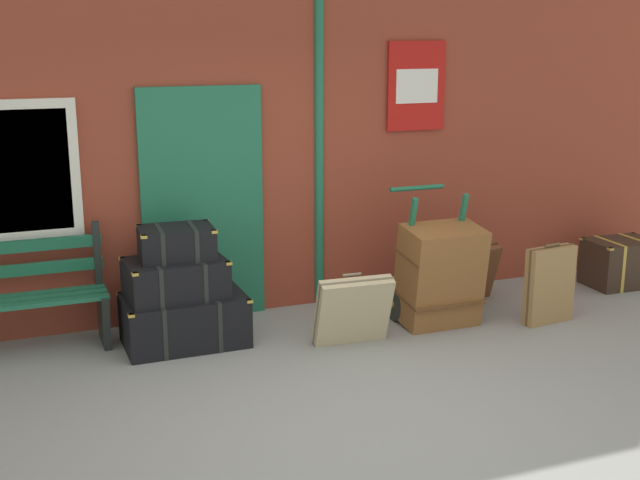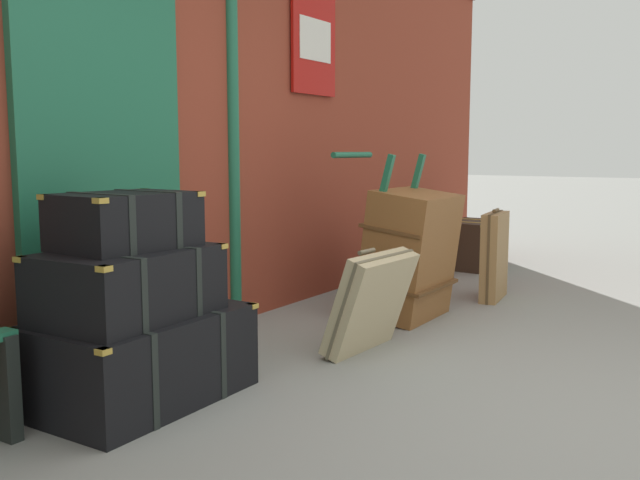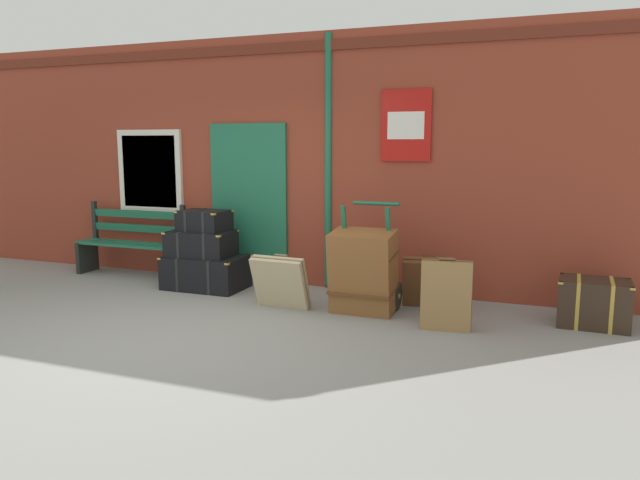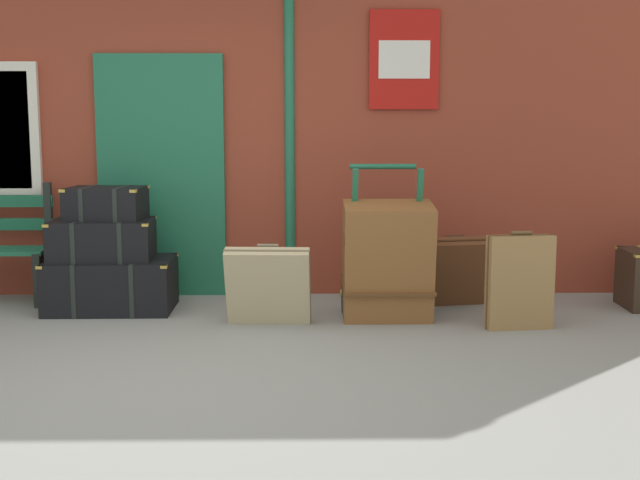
% 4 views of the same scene
% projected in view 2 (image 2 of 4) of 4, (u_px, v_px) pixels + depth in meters
% --- Properties ---
extents(ground_plane, '(60.00, 60.00, 0.00)m').
position_uv_depth(ground_plane, '(574.00, 430.00, 3.01)').
color(ground_plane, gray).
extents(brick_facade, '(10.40, 0.35, 3.20)m').
position_uv_depth(brick_facade, '(135.00, 82.00, 4.17)').
color(brick_facade, brown).
rests_on(brick_facade, ground).
extents(steamer_trunk_base, '(1.02, 0.66, 0.43)m').
position_uv_depth(steamer_trunk_base, '(141.00, 358.00, 3.34)').
color(steamer_trunk_base, black).
rests_on(steamer_trunk_base, ground).
extents(steamer_trunk_middle, '(0.84, 0.59, 0.33)m').
position_uv_depth(steamer_trunk_middle, '(129.00, 284.00, 3.25)').
color(steamer_trunk_middle, black).
rests_on(steamer_trunk_middle, steamer_trunk_base).
extents(steamer_trunk_top, '(0.64, 0.49, 0.27)m').
position_uv_depth(steamer_trunk_top, '(125.00, 221.00, 3.25)').
color(steamer_trunk_top, black).
rests_on(steamer_trunk_top, steamer_trunk_middle).
extents(porters_trolley, '(0.71, 0.66, 1.18)m').
position_uv_depth(porters_trolley, '(388.00, 278.00, 5.09)').
color(porters_trolley, black).
rests_on(porters_trolley, ground).
extents(large_brown_trunk, '(0.70, 0.54, 0.93)m').
position_uv_depth(large_brown_trunk, '(410.00, 254.00, 4.97)').
color(large_brown_trunk, brown).
rests_on(large_brown_trunk, ground).
extents(suitcase_slate, '(0.65, 0.35, 0.62)m').
position_uv_depth(suitcase_slate, '(371.00, 302.00, 4.13)').
color(suitcase_slate, tan).
rests_on(suitcase_slate, ground).
extents(suitcase_cream, '(0.59, 0.41, 0.59)m').
position_uv_depth(suitcase_cream, '(388.00, 261.00, 5.76)').
color(suitcase_cream, brown).
rests_on(suitcase_cream, ground).
extents(suitcase_olive, '(0.51, 0.19, 0.74)m').
position_uv_depth(suitcase_olive, '(494.00, 256.00, 5.62)').
color(suitcase_olive, olive).
rests_on(suitcase_olive, ground).
extents(corner_trunk, '(0.70, 0.51, 0.49)m').
position_uv_depth(corner_trunk, '(474.00, 244.00, 7.15)').
color(corner_trunk, '#332319').
rests_on(corner_trunk, ground).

